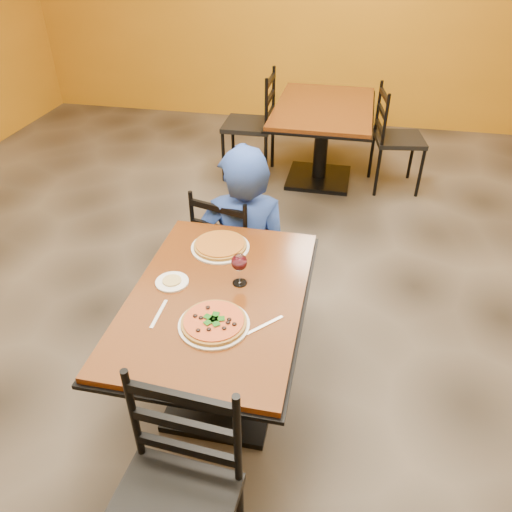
% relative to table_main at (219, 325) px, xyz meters
% --- Properties ---
extents(floor, '(7.00, 8.00, 0.01)m').
position_rel_table_main_xyz_m(floor, '(0.00, 0.50, -0.56)').
color(floor, black).
rests_on(floor, ground).
extents(table_main, '(0.83, 1.23, 0.75)m').
position_rel_table_main_xyz_m(table_main, '(0.00, 0.00, 0.00)').
color(table_main, brown).
rests_on(table_main, floor).
extents(table_second, '(0.92, 1.36, 0.75)m').
position_rel_table_main_xyz_m(table_second, '(0.25, 2.82, 0.01)').
color(table_second, brown).
rests_on(table_second, floor).
extents(chair_main_far, '(0.49, 0.49, 0.88)m').
position_rel_table_main_xyz_m(chair_main_far, '(-0.13, 0.85, -0.12)').
color(chair_main_far, black).
rests_on(chair_main_far, floor).
extents(chair_second_left, '(0.47, 0.47, 1.02)m').
position_rel_table_main_xyz_m(chair_second_left, '(-0.47, 2.82, -0.05)').
color(chair_second_left, black).
rests_on(chair_second_left, floor).
extents(chair_second_right, '(0.49, 0.49, 0.96)m').
position_rel_table_main_xyz_m(chair_second_right, '(0.96, 2.82, -0.08)').
color(chair_second_right, black).
rests_on(chair_second_right, floor).
extents(diner, '(0.66, 0.50, 1.17)m').
position_rel_table_main_xyz_m(diner, '(-0.05, 0.78, 0.03)').
color(diner, navy).
rests_on(diner, floor).
extents(plate_main, '(0.31, 0.31, 0.01)m').
position_rel_table_main_xyz_m(plate_main, '(0.04, -0.21, 0.20)').
color(plate_main, white).
rests_on(plate_main, table_main).
extents(pizza_main, '(0.28, 0.28, 0.02)m').
position_rel_table_main_xyz_m(pizza_main, '(0.04, -0.21, 0.21)').
color(pizza_main, '#960A0B').
rests_on(pizza_main, plate_main).
extents(plate_far, '(0.31, 0.31, 0.01)m').
position_rel_table_main_xyz_m(plate_far, '(-0.08, 0.37, 0.20)').
color(plate_far, white).
rests_on(plate_far, table_main).
extents(pizza_far, '(0.28, 0.28, 0.02)m').
position_rel_table_main_xyz_m(pizza_far, '(-0.08, 0.37, 0.21)').
color(pizza_far, '#B77723').
rests_on(pizza_far, plate_far).
extents(side_plate, '(0.16, 0.16, 0.01)m').
position_rel_table_main_xyz_m(side_plate, '(-0.24, 0.04, 0.20)').
color(side_plate, white).
rests_on(side_plate, table_main).
extents(dip, '(0.09, 0.09, 0.01)m').
position_rel_table_main_xyz_m(dip, '(-0.24, 0.04, 0.21)').
color(dip, tan).
rests_on(dip, side_plate).
extents(wine_glass, '(0.08, 0.08, 0.18)m').
position_rel_table_main_xyz_m(wine_glass, '(0.08, 0.10, 0.28)').
color(wine_glass, white).
rests_on(wine_glass, table_main).
extents(fork, '(0.02, 0.19, 0.00)m').
position_rel_table_main_xyz_m(fork, '(-0.22, -0.19, 0.20)').
color(fork, silver).
rests_on(fork, table_main).
extents(knife, '(0.15, 0.16, 0.00)m').
position_rel_table_main_xyz_m(knife, '(0.25, -0.17, 0.20)').
color(knife, silver).
rests_on(knife, table_main).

